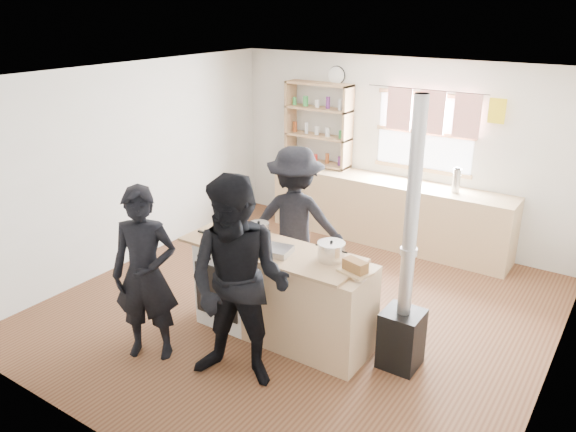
% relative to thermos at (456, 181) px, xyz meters
% --- Properties ---
extents(ground, '(5.00, 5.00, 0.01)m').
position_rel_thermos_xyz_m(ground, '(-0.91, -2.22, -1.06)').
color(ground, brown).
rests_on(ground, ground).
extents(back_counter, '(3.40, 0.55, 0.90)m').
position_rel_thermos_xyz_m(back_counter, '(-0.91, 0.00, -0.60)').
color(back_counter, tan).
rests_on(back_counter, ground).
extents(shelving_unit, '(1.00, 0.28, 1.20)m').
position_rel_thermos_xyz_m(shelving_unit, '(-2.11, 0.12, 0.46)').
color(shelving_unit, tan).
rests_on(shelving_unit, back_counter).
extents(thermos, '(0.10, 0.10, 0.31)m').
position_rel_thermos_xyz_m(thermos, '(0.00, 0.00, 0.00)').
color(thermos, silver).
rests_on(thermos, back_counter).
extents(cooking_island, '(1.97, 0.64, 0.93)m').
position_rel_thermos_xyz_m(cooking_island, '(-0.77, -2.77, -0.59)').
color(cooking_island, white).
rests_on(cooking_island, ground).
extents(skillet_greens, '(0.27, 0.27, 0.05)m').
position_rel_thermos_xyz_m(skillet_greens, '(-1.43, -2.87, -0.10)').
color(skillet_greens, black).
rests_on(skillet_greens, cooking_island).
extents(roast_tray, '(0.40, 0.30, 0.06)m').
position_rel_thermos_xyz_m(roast_tray, '(-0.83, -2.85, -0.09)').
color(roast_tray, silver).
rests_on(roast_tray, cooking_island).
extents(stockpot_stove, '(0.21, 0.21, 0.17)m').
position_rel_thermos_xyz_m(stockpot_stove, '(-1.17, -2.60, -0.05)').
color(stockpot_stove, '#B7B7B9').
rests_on(stockpot_stove, cooking_island).
extents(stockpot_counter, '(0.26, 0.26, 0.20)m').
position_rel_thermos_xyz_m(stockpot_counter, '(-0.29, -2.67, -0.04)').
color(stockpot_counter, silver).
rests_on(stockpot_counter, cooking_island).
extents(bread_board, '(0.32, 0.27, 0.12)m').
position_rel_thermos_xyz_m(bread_board, '(0.02, -2.79, -0.07)').
color(bread_board, tan).
rests_on(bread_board, cooking_island).
extents(flue_heater, '(0.35, 0.35, 2.50)m').
position_rel_thermos_xyz_m(flue_heater, '(0.41, -2.57, -0.41)').
color(flue_heater, black).
rests_on(flue_heater, ground).
extents(person_near_left, '(0.73, 0.64, 1.67)m').
position_rel_thermos_xyz_m(person_near_left, '(-1.64, -3.72, -0.22)').
color(person_near_left, black).
rests_on(person_near_left, ground).
extents(person_near_right, '(1.08, 0.94, 1.89)m').
position_rel_thermos_xyz_m(person_near_right, '(-0.68, -3.55, -0.11)').
color(person_near_right, black).
rests_on(person_near_right, ground).
extents(person_far, '(1.27, 1.02, 1.72)m').
position_rel_thermos_xyz_m(person_far, '(-1.19, -1.90, -0.20)').
color(person_far, black).
rests_on(person_far, ground).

